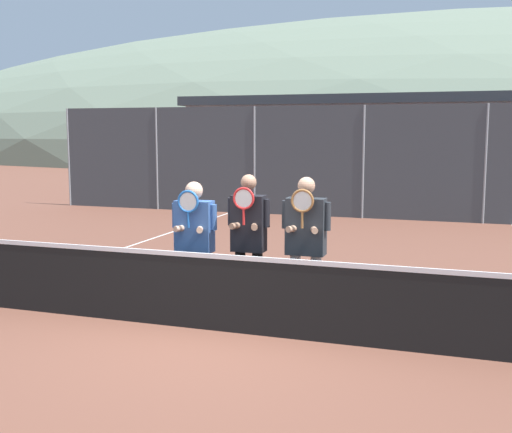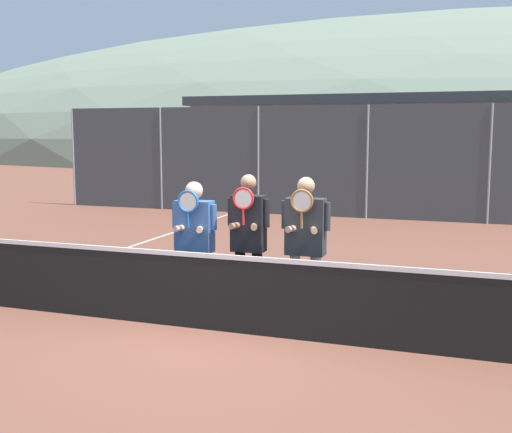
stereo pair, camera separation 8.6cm
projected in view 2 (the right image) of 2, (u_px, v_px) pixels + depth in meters
name	position (u px, v px, depth m)	size (l,w,h in m)	color
ground_plane	(214.00, 330.00, 7.63)	(120.00, 120.00, 0.00)	brown
hill_distant	(453.00, 154.00, 65.72)	(132.56, 73.64, 25.77)	slate
clubhouse_building	(365.00, 142.00, 26.41)	(13.95, 5.50, 3.72)	#9EA3A8
fence_back	(367.00, 162.00, 17.17)	(18.62, 0.06, 3.04)	gray
tennis_net	(214.00, 291.00, 7.57)	(10.24, 0.09, 1.03)	gray
court_line_left_sideline	(87.00, 261.00, 11.69)	(0.05, 16.00, 0.01)	white
player_leftmost	(194.00, 235.00, 8.15)	(0.61, 0.34, 1.72)	#56565B
player_center_left	(248.00, 237.00, 7.90)	(0.54, 0.34, 1.83)	black
player_center_right	(305.00, 238.00, 7.72)	(0.61, 0.34, 1.81)	white
car_far_left	(209.00, 174.00, 22.06)	(4.17, 1.95, 1.73)	slate
car_left_of_center	(352.00, 177.00, 20.30)	(4.24, 2.09, 1.72)	maroon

